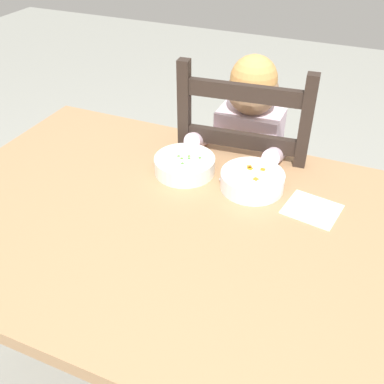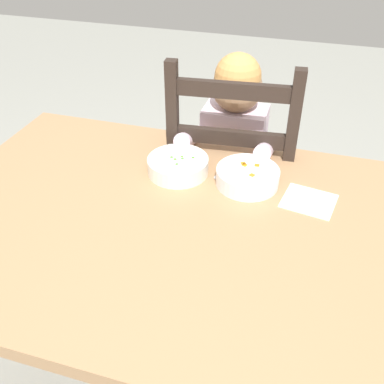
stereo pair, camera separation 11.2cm
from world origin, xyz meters
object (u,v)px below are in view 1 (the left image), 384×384
object	(u,v)px
child_figure	(246,150)
spoon	(233,180)
bowl_of_peas	(185,164)
dining_chair	(244,188)
bowl_of_carrots	(252,180)
dining_table	(177,244)

from	to	relation	value
child_figure	spoon	xyz separation A→B (m)	(0.05, -0.28, 0.06)
bowl_of_peas	spoon	world-z (taller)	bowl_of_peas
dining_chair	child_figure	size ratio (longest dim) A/B	1.02
child_figure	bowl_of_carrots	size ratio (longest dim) A/B	5.31
child_figure	bowl_of_peas	size ratio (longest dim) A/B	5.29
child_figure	spoon	world-z (taller)	child_figure
dining_chair	bowl_of_carrots	world-z (taller)	dining_chair
bowl_of_peas	bowl_of_carrots	size ratio (longest dim) A/B	1.00
bowl_of_peas	dining_chair	bearing A→B (deg)	69.35
spoon	bowl_of_carrots	bearing A→B (deg)	-10.77
bowl_of_carrots	spoon	xyz separation A→B (m)	(-0.06, 0.01, -0.02)
dining_chair	child_figure	xyz separation A→B (m)	(-0.01, -0.01, 0.17)
spoon	bowl_of_peas	bearing A→B (deg)	-175.64
dining_table	bowl_of_peas	distance (m)	0.26
child_figure	bowl_of_peas	world-z (taller)	child_figure
bowl_of_peas	dining_table	bearing A→B (deg)	-71.38
bowl_of_peas	bowl_of_carrots	bearing A→B (deg)	0.01
child_figure	bowl_of_carrots	distance (m)	0.32
dining_table	spoon	size ratio (longest dim) A/B	10.38
spoon	dining_chair	bearing A→B (deg)	98.13
child_figure	bowl_of_peas	distance (m)	0.32
child_figure	dining_chair	bearing A→B (deg)	48.53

